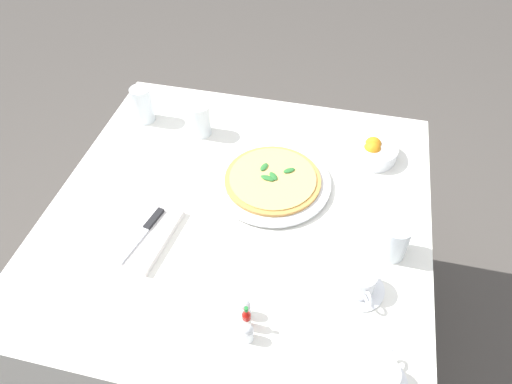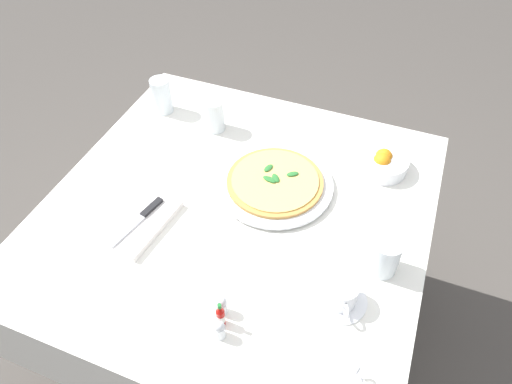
{
  "view_description": "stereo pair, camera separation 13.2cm",
  "coord_description": "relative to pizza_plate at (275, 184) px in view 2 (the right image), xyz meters",
  "views": [
    {
      "loc": [
        0.83,
        0.24,
        1.72
      ],
      "look_at": [
        -0.06,
        0.04,
        0.76
      ],
      "focal_mm": 32.8,
      "sensor_mm": 36.0,
      "label": 1
    },
    {
      "loc": [
        0.79,
        0.37,
        1.72
      ],
      "look_at": [
        -0.06,
        0.04,
        0.76
      ],
      "focal_mm": 32.8,
      "sensor_mm": 36.0,
      "label": 2
    }
  ],
  "objects": [
    {
      "name": "ground_plane",
      "position": [
        0.11,
        -0.07,
        -0.75
      ],
      "size": [
        8.0,
        8.0,
        0.0
      ],
      "primitive_type": "plane",
      "color": "#4C4742"
    },
    {
      "name": "dining_table",
      "position": [
        0.11,
        -0.07,
        -0.15
      ],
      "size": [
        1.05,
        1.05,
        0.74
      ],
      "color": "white",
      "rests_on": "ground_plane"
    },
    {
      "name": "pizza_plate",
      "position": [
        0.0,
        0.0,
        0.0
      ],
      "size": [
        0.34,
        0.34,
        0.02
      ],
      "color": "white",
      "rests_on": "dining_table"
    },
    {
      "name": "pizza",
      "position": [
        -0.0,
        -0.0,
        0.01
      ],
      "size": [
        0.28,
        0.28,
        0.02
      ],
      "color": "#C68E47",
      "rests_on": "pizza_plate"
    },
    {
      "name": "coffee_cup_back_corner",
      "position": [
        0.3,
        0.27,
        0.02
      ],
      "size": [
        0.13,
        0.13,
        0.07
      ],
      "color": "white",
      "rests_on": "dining_table"
    },
    {
      "name": "water_glass_near_left",
      "position": [
        -0.21,
        -0.48,
        0.04
      ],
      "size": [
        0.07,
        0.07,
        0.12
      ],
      "color": "white",
      "rests_on": "dining_table"
    },
    {
      "name": "water_glass_far_right",
      "position": [
        0.17,
        0.34,
        0.03
      ],
      "size": [
        0.08,
        0.08,
        0.1
      ],
      "color": "white",
      "rests_on": "dining_table"
    },
    {
      "name": "water_glass_near_right",
      "position": [
        -0.18,
        -0.27,
        0.04
      ],
      "size": [
        0.07,
        0.07,
        0.11
      ],
      "color": "white",
      "rests_on": "dining_table"
    },
    {
      "name": "napkin_folded",
      "position": [
        0.26,
        -0.29,
        -0.0
      ],
      "size": [
        0.23,
        0.16,
        0.02
      ],
      "rotation": [
        0.0,
        0.0,
        -0.12
      ],
      "color": "white",
      "rests_on": "dining_table"
    },
    {
      "name": "dinner_knife",
      "position": [
        0.27,
        -0.29,
        0.01
      ],
      "size": [
        0.19,
        0.06,
        0.01
      ],
      "rotation": [
        0.0,
        0.0,
        -0.22
      ],
      "color": "silver",
      "rests_on": "napkin_folded"
    },
    {
      "name": "citrus_bowl",
      "position": [
        -0.19,
        0.27,
        0.01
      ],
      "size": [
        0.15,
        0.15,
        0.06
      ],
      "color": "white",
      "rests_on": "dining_table"
    },
    {
      "name": "hot_sauce_bottle",
      "position": [
        0.45,
        0.03,
        0.02
      ],
      "size": [
        0.02,
        0.02,
        0.08
      ],
      "color": "#B7140F",
      "rests_on": "dining_table"
    },
    {
      "name": "salt_shaker",
      "position": [
        0.48,
        0.04,
        0.01
      ],
      "size": [
        0.03,
        0.03,
        0.06
      ],
      "color": "white",
      "rests_on": "dining_table"
    },
    {
      "name": "pepper_shaker",
      "position": [
        0.42,
        0.02,
        0.01
      ],
      "size": [
        0.03,
        0.03,
        0.06
      ],
      "color": "white",
      "rests_on": "dining_table"
    }
  ]
}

